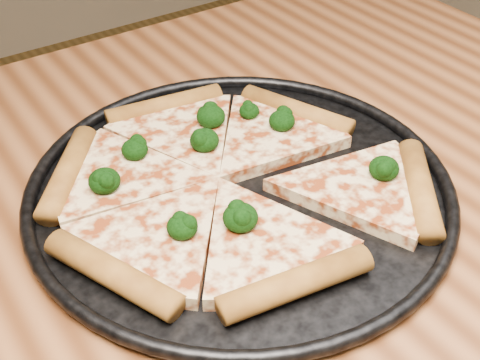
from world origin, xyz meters
TOP-DOWN VIEW (x-y plane):
  - dining_table at (0.00, 0.00)m, footprint 1.20×0.90m
  - pizza_pan at (0.09, 0.07)m, footprint 0.41×0.41m
  - pizza at (0.08, 0.08)m, footprint 0.37×0.34m
  - broccoli_florets at (0.09, 0.10)m, footprint 0.25×0.20m

SIDE VIEW (x-z plane):
  - dining_table at x=0.00m, z-range 0.28..1.03m
  - pizza_pan at x=0.09m, z-range 0.75..0.77m
  - pizza at x=0.08m, z-range 0.75..0.78m
  - broccoli_florets at x=0.09m, z-range 0.77..0.79m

